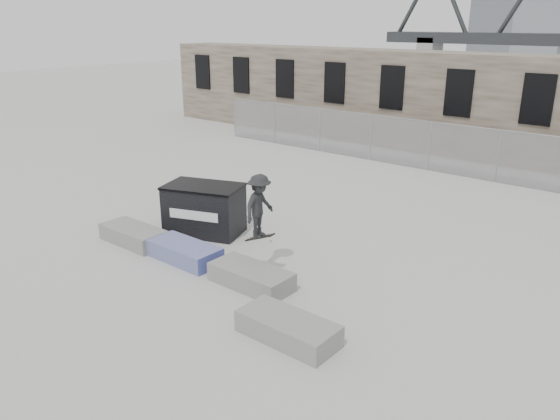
% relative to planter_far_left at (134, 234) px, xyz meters
% --- Properties ---
extents(ground, '(120.00, 120.00, 0.00)m').
position_rel_planter_far_left_xyz_m(ground, '(2.86, -0.06, -0.24)').
color(ground, '#B4B5B0').
rests_on(ground, ground).
extents(stone_wall, '(36.00, 2.58, 4.50)m').
position_rel_planter_far_left_xyz_m(stone_wall, '(2.86, 16.18, 2.01)').
color(stone_wall, brown).
rests_on(stone_wall, ground).
extents(chainlink_fence, '(22.06, 0.06, 2.02)m').
position_rel_planter_far_left_xyz_m(chainlink_fence, '(2.86, 12.44, 0.79)').
color(chainlink_fence, gray).
rests_on(chainlink_fence, ground).
extents(planter_far_left, '(2.00, 0.90, 0.44)m').
position_rel_planter_far_left_xyz_m(planter_far_left, '(0.00, 0.00, 0.00)').
color(planter_far_left, gray).
rests_on(planter_far_left, ground).
extents(planter_center_left, '(2.00, 0.90, 0.44)m').
position_rel_planter_far_left_xyz_m(planter_center_left, '(1.98, 0.11, 0.00)').
color(planter_center_left, '#3844A9').
rests_on(planter_center_left, ground).
extents(planter_center_right, '(2.00, 0.90, 0.44)m').
position_rel_planter_far_left_xyz_m(planter_center_right, '(4.27, 0.14, 0.00)').
color(planter_center_right, gray).
rests_on(planter_center_right, ground).
extents(planter_offset, '(2.00, 0.90, 0.44)m').
position_rel_planter_far_left_xyz_m(planter_offset, '(6.33, -1.06, 0.00)').
color(planter_offset, gray).
rests_on(planter_offset, ground).
extents(dumpster, '(2.49, 1.99, 1.43)m').
position_rel_planter_far_left_xyz_m(dumpster, '(0.95, 1.79, 0.48)').
color(dumpster, black).
rests_on(dumpster, ground).
extents(skateboarder, '(0.78, 1.06, 1.72)m').
position_rel_planter_far_left_xyz_m(skateboarder, '(3.96, 0.81, 1.47)').
color(skateboarder, '#242426').
rests_on(skateboarder, ground).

